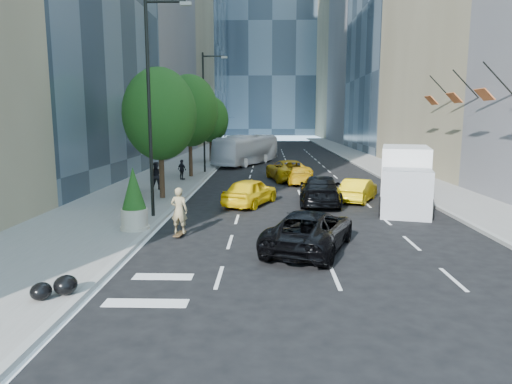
{
  "coord_description": "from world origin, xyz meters",
  "views": [
    {
      "loc": [
        -1.04,
        -17.14,
        4.75
      ],
      "look_at": [
        -1.55,
        2.27,
        1.6
      ],
      "focal_mm": 32.0,
      "sensor_mm": 36.0,
      "label": 1
    }
  ],
  "objects_px": {
    "skateboarder": "(179,214)",
    "black_sedan_lincoln": "(310,230)",
    "city_bus": "(247,150)",
    "box_truck": "(405,177)",
    "black_sedan_mercedes": "(320,190)",
    "planter_shrub": "(134,200)"
  },
  "relations": [
    {
      "from": "city_bus",
      "to": "skateboarder",
      "type": "bearing_deg",
      "value": -70.39
    },
    {
      "from": "black_sedan_mercedes",
      "to": "box_truck",
      "type": "distance_m",
      "value": 4.57
    },
    {
      "from": "skateboarder",
      "to": "box_truck",
      "type": "height_order",
      "value": "box_truck"
    },
    {
      "from": "skateboarder",
      "to": "black_sedan_mercedes",
      "type": "bearing_deg",
      "value": -124.7
    },
    {
      "from": "black_sedan_mercedes",
      "to": "city_bus",
      "type": "xyz_separation_m",
      "value": [
        -5.07,
        21.95,
        0.72
      ]
    },
    {
      "from": "city_bus",
      "to": "box_truck",
      "type": "bearing_deg",
      "value": -44.98
    },
    {
      "from": "black_sedan_lincoln",
      "to": "black_sedan_mercedes",
      "type": "relative_size",
      "value": 0.96
    },
    {
      "from": "skateboarder",
      "to": "black_sedan_mercedes",
      "type": "height_order",
      "value": "skateboarder"
    },
    {
      "from": "skateboarder",
      "to": "city_bus",
      "type": "distance_m",
      "value": 29.23
    },
    {
      "from": "black_sedan_lincoln",
      "to": "black_sedan_mercedes",
      "type": "distance_m",
      "value": 9.1
    },
    {
      "from": "black_sedan_lincoln",
      "to": "black_sedan_mercedes",
      "type": "xyz_separation_m",
      "value": [
        1.37,
        9.0,
        0.07
      ]
    },
    {
      "from": "city_bus",
      "to": "box_truck",
      "type": "height_order",
      "value": "box_truck"
    },
    {
      "from": "skateboarder",
      "to": "black_sedan_lincoln",
      "type": "relative_size",
      "value": 0.36
    },
    {
      "from": "black_sedan_mercedes",
      "to": "planter_shrub",
      "type": "relative_size",
      "value": 2.1
    },
    {
      "from": "black_sedan_mercedes",
      "to": "black_sedan_lincoln",
      "type": "bearing_deg",
      "value": 86.06
    },
    {
      "from": "box_truck",
      "to": "city_bus",
      "type": "bearing_deg",
      "value": 127.35
    },
    {
      "from": "skateboarder",
      "to": "black_sedan_lincoln",
      "type": "bearing_deg",
      "value": 168.1
    },
    {
      "from": "black_sedan_mercedes",
      "to": "planter_shrub",
      "type": "height_order",
      "value": "planter_shrub"
    },
    {
      "from": "black_sedan_lincoln",
      "to": "skateboarder",
      "type": "bearing_deg",
      "value": 0.41
    },
    {
      "from": "box_truck",
      "to": "black_sedan_lincoln",
      "type": "bearing_deg",
      "value": -110.53
    },
    {
      "from": "city_bus",
      "to": "box_truck",
      "type": "relative_size",
      "value": 1.53
    },
    {
      "from": "black_sedan_mercedes",
      "to": "box_truck",
      "type": "relative_size",
      "value": 0.78
    }
  ]
}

